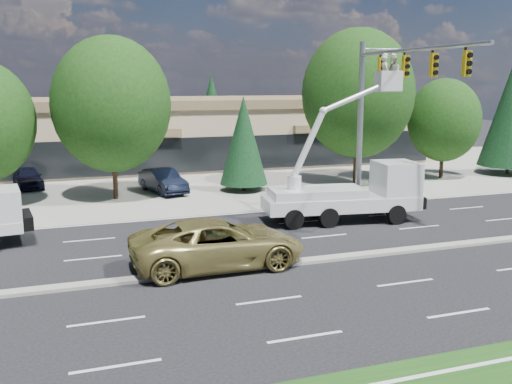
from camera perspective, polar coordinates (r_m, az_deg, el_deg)
name	(u,v)px	position (r m, az deg, el deg)	size (l,w,h in m)	color
ground	(239,270)	(21.18, -1.70, -7.78)	(140.00, 140.00, 0.00)	black
concrete_apron	(153,182)	(40.19, -10.24, 0.97)	(140.00, 22.00, 0.01)	gray
road_median	(239,268)	(21.16, -1.70, -7.63)	(120.00, 0.55, 0.12)	gray
strip_mall	(134,130)	(49.66, -12.15, 6.04)	(50.40, 15.40, 5.50)	tan
tree_front_d	(112,105)	(34.32, -14.24, 8.47)	(6.83, 6.83, 9.48)	#332114
tree_front_e	(244,140)	(36.06, -1.25, 5.18)	(3.04, 3.04, 5.99)	#332114
tree_front_f	(358,94)	(39.08, 10.13, 9.66)	(7.48, 7.48, 10.38)	#332114
tree_front_g	(444,120)	(42.99, 18.29, 6.83)	(5.14, 5.14, 7.12)	#332114
tree_front_h	(512,111)	(46.83, 24.24, 7.39)	(4.47, 4.47, 8.81)	#332114
tree_back_b	(77,94)	(61.21, -17.43, 9.38)	(5.43, 5.43, 10.70)	#332114
tree_back_c	(212,108)	(63.27, -4.45, 8.40)	(3.90, 3.90, 7.68)	#332114
tree_back_d	(312,98)	(67.28, 5.61, 9.30)	(4.76, 4.76, 9.38)	#332114
signal_mast	(382,97)	(30.71, 12.51, 9.26)	(2.76, 10.16, 9.00)	gray
bucket_truck	(355,186)	(28.57, 9.86, 0.60)	(7.88, 3.34, 8.17)	silver
traffic_cone_b	(164,240)	(24.17, -9.14, -4.71)	(0.40, 0.40, 0.70)	orange
traffic_cone_c	(189,236)	(24.63, -6.76, -4.35)	(0.40, 0.40, 0.70)	orange
minivan	(218,243)	(21.29, -3.81, -5.16)	(2.99, 6.49, 1.80)	tan
parked_car_west	(28,177)	(40.21, -21.86, 1.36)	(1.63, 4.04, 1.38)	black
parked_car_east	(163,181)	(36.17, -9.29, 1.12)	(1.59, 4.55, 1.50)	black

